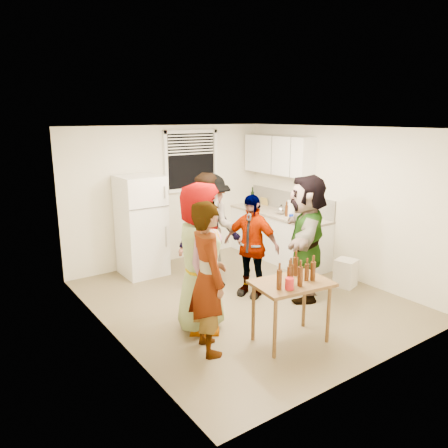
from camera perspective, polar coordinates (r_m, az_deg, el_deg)
room at (r=6.62m, az=2.56°, el=-9.76°), size 4.00×4.50×2.50m
window at (r=8.18m, az=-4.30°, el=8.24°), size 1.12×0.10×1.06m
refrigerator at (r=7.52m, az=-10.74°, el=-0.22°), size 0.70×0.70×1.70m
counter_lower at (r=8.34m, az=7.07°, el=-1.66°), size 0.60×2.20×0.86m
countertop at (r=8.23m, az=7.16°, el=1.36°), size 0.64×2.22×0.04m
backsplash at (r=8.38m, az=8.65°, el=2.93°), size 0.03×2.20×0.36m
upper_cabinets at (r=8.30m, az=7.13°, el=8.95°), size 0.34×1.60×0.70m
kettle at (r=8.11m, az=7.46°, el=1.30°), size 0.28×0.26×0.19m
paper_towel at (r=7.97m, az=8.68°, el=1.04°), size 0.13×0.13×0.29m
wine_bottle at (r=8.89m, az=3.72°, el=2.51°), size 0.07×0.07×0.27m
beer_bottle_counter at (r=7.93m, az=8.13°, el=1.00°), size 0.05×0.05×0.20m
blue_cup at (r=7.66m, az=8.75°, el=0.50°), size 0.08×0.08×0.11m
picture_frame at (r=8.86m, az=5.26°, el=2.96°), size 0.02×0.19×0.16m
trash_bin at (r=7.26m, az=15.62°, el=-5.97°), size 0.37×0.37×0.44m
serving_table at (r=5.56m, az=8.55°, el=-14.83°), size 0.97×0.71×0.76m
beer_bottle_table at (r=5.30m, az=10.70°, el=-7.26°), size 0.05×0.05×0.21m
red_cup at (r=5.01m, az=8.52°, el=-8.43°), size 0.10×0.10×0.13m
guest_grey at (r=5.81m, az=-2.99°, el=-13.33°), size 2.07×1.88×0.60m
guest_stripe at (r=5.32m, az=-2.01°, el=-16.05°), size 1.88×1.07×0.42m
guest_back_left at (r=7.12m, az=-1.84°, el=-8.00°), size 1.90×1.92×0.69m
guest_back_right at (r=7.23m, az=-1.78°, el=-7.63°), size 1.25×1.84×0.66m
guest_black at (r=6.79m, az=3.44°, el=-9.13°), size 1.79×1.45×0.38m
guest_orange at (r=6.83m, az=10.34°, el=-9.22°), size 2.53×2.52×0.55m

